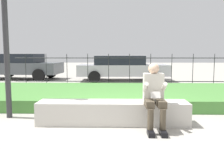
{
  "coord_description": "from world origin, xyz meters",
  "views": [
    {
      "loc": [
        -0.1,
        -4.41,
        1.45
      ],
      "look_at": [
        -0.25,
        2.58,
        0.76
      ],
      "focal_mm": 35.0,
      "sensor_mm": 36.0,
      "label": 1
    }
  ],
  "objects": [
    {
      "name": "grass_berm",
      "position": [
        0.0,
        2.34,
        0.16
      ],
      "size": [
        10.71,
        3.28,
        0.31
      ],
      "color": "#4C893D",
      "rests_on": "ground_plane"
    },
    {
      "name": "ground_plane",
      "position": [
        0.0,
        0.0,
        0.0
      ],
      "size": [
        60.0,
        60.0,
        0.0
      ],
      "primitive_type": "plane",
      "color": "#A8A399"
    },
    {
      "name": "stone_bench",
      "position": [
        -0.18,
        0.0,
        0.21
      ],
      "size": [
        3.08,
        0.52,
        0.46
      ],
      "color": "beige",
      "rests_on": "ground_plane"
    },
    {
      "name": "car_parked_left",
      "position": [
        -5.45,
        7.75,
        0.76
      ],
      "size": [
        4.38,
        2.13,
        1.42
      ],
      "rotation": [
        0.0,
        0.0,
        -0.07
      ],
      "color": "#4C5156",
      "rests_on": "ground_plane"
    },
    {
      "name": "iron_fence",
      "position": [
        0.0,
        4.64,
        0.76
      ],
      "size": [
        8.71,
        0.03,
        1.43
      ],
      "color": "#232326",
      "rests_on": "ground_plane"
    },
    {
      "name": "car_parked_center",
      "position": [
        0.18,
        7.2,
        0.71
      ],
      "size": [
        4.75,
        2.12,
        1.32
      ],
      "rotation": [
        0.0,
        0.0,
        0.03
      ],
      "color": "#B7B7BC",
      "rests_on": "ground_plane"
    },
    {
      "name": "street_lamp",
      "position": [
        -2.54,
        0.38,
        2.38
      ],
      "size": [
        0.28,
        0.28,
        3.86
      ],
      "color": "#2D2D30",
      "rests_on": "ground_plane"
    },
    {
      "name": "person_seated_reader",
      "position": [
        0.61,
        -0.29,
        0.69
      ],
      "size": [
        0.42,
        0.73,
        1.26
      ],
      "color": "black",
      "rests_on": "ground_plane"
    }
  ]
}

